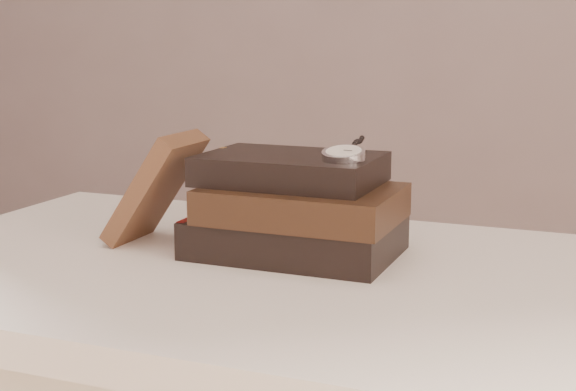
% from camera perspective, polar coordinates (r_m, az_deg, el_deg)
% --- Properties ---
extents(table, '(1.00, 0.60, 0.75)m').
position_cam_1_polar(table, '(1.03, -0.96, -9.73)').
color(table, white).
rests_on(table, ground).
extents(book_stack, '(0.26, 0.18, 0.13)m').
position_cam_1_polar(book_stack, '(1.04, 0.58, -0.92)').
color(book_stack, black).
rests_on(book_stack, table).
extents(journal, '(0.11, 0.10, 0.15)m').
position_cam_1_polar(journal, '(1.11, -9.12, 0.52)').
color(journal, '#412719').
rests_on(journal, table).
extents(pocket_watch, '(0.05, 0.15, 0.02)m').
position_cam_1_polar(pocket_watch, '(1.00, 3.93, 2.93)').
color(pocket_watch, silver).
rests_on(pocket_watch, book_stack).
extents(eyeglasses, '(0.11, 0.12, 0.05)m').
position_cam_1_polar(eyeglasses, '(1.15, -2.03, 0.90)').
color(eyeglasses, silver).
rests_on(eyeglasses, book_stack).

